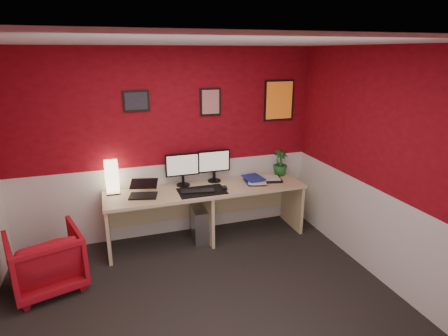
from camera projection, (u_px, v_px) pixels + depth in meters
ground at (204, 311)px, 3.60m from camera, size 4.00×3.50×0.01m
ceiling at (199, 42)px, 2.84m from camera, size 4.00×3.50×0.01m
wall_back at (168, 146)px, 4.80m from camera, size 4.00×0.01×2.50m
wall_front at (304, 329)px, 1.64m from camera, size 4.00×0.01×2.50m
wall_right at (388, 170)px, 3.82m from camera, size 0.01×3.50×2.50m
wainscot_back at (170, 199)px, 5.03m from camera, size 4.00×0.01×1.00m
wainscot_right at (378, 235)px, 4.04m from camera, size 0.01×3.50×1.00m
desk at (207, 214)px, 4.89m from camera, size 2.60×0.65×0.73m
shoji_lamp at (112, 178)px, 4.55m from camera, size 0.16×0.16×0.40m
laptop at (143, 188)px, 4.47m from camera, size 0.38×0.30×0.22m
monitor_left at (183, 165)px, 4.78m from camera, size 0.45×0.06×0.58m
monitor_right at (214, 161)px, 4.94m from camera, size 0.45×0.06×0.58m
desk_mat at (202, 191)px, 4.67m from camera, size 0.60×0.38×0.01m
keyboard at (198, 191)px, 4.64m from camera, size 0.44×0.21×0.02m
mouse at (224, 188)px, 4.73m from camera, size 0.08×0.11×0.03m
book_bottom at (246, 182)px, 4.95m from camera, size 0.24×0.30×0.03m
book_middle at (248, 180)px, 4.95m from camera, size 0.34×0.39×0.02m
book_top at (246, 179)px, 4.92m from camera, size 0.26×0.33×0.03m
zen_tray at (268, 180)px, 5.05m from camera, size 0.39×0.32×0.03m
potted_plant at (280, 163)px, 5.23m from camera, size 0.25×0.25×0.36m
pc_tower at (200, 223)px, 4.93m from camera, size 0.23×0.46×0.45m
armchair at (46, 260)px, 3.88m from camera, size 0.87×0.88×0.65m
art_left at (136, 101)px, 4.50m from camera, size 0.32×0.02×0.26m
art_center at (210, 102)px, 4.80m from camera, size 0.28×0.02×0.36m
art_right at (279, 100)px, 5.10m from camera, size 0.44×0.02×0.56m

